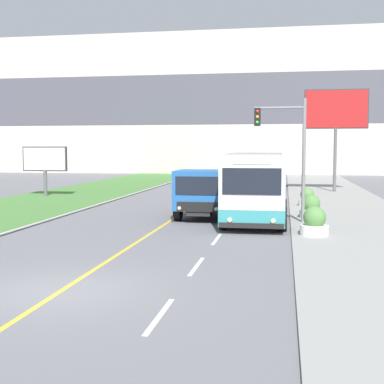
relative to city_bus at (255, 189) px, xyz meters
The scene contains 12 objects.
ground_plane 12.45m from the city_bus, 108.70° to the right, with size 300.00×300.00×0.00m, color slate.
lane_marking_centre 9.63m from the city_bus, 111.95° to the right, with size 2.88×140.00×0.01m.
apartment_block_background 48.77m from the city_bus, 94.71° to the left, with size 80.00×8.04×18.06m.
city_bus is the anchor object (origin of this frame).
dump_truck 3.29m from the city_bus, 140.81° to the left, with size 2.50×6.87×2.35m.
car_distant 20.36m from the city_bus, 90.72° to the left, with size 1.80×4.30×1.45m.
traffic_light_mast 2.52m from the city_bus, 27.97° to the left, with size 2.28×0.32×5.56m.
billboard_large 19.30m from the city_bus, 74.64° to the left, with size 4.70×0.24×7.74m.
billboard_small 19.14m from the city_bus, 142.86° to the left, with size 3.22×0.24×3.47m.
planter_round_near 3.87m from the city_bus, 49.92° to the right, with size 1.07×1.07×1.11m.
planter_round_second 3.58m from the city_bus, 42.95° to the left, with size 1.07×1.07×1.11m.
planter_round_third 8.01m from the city_bus, 71.33° to the left, with size 0.97×0.97×1.04m.
Camera 1 is at (5.21, -11.72, 3.41)m, focal length 50.00 mm.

